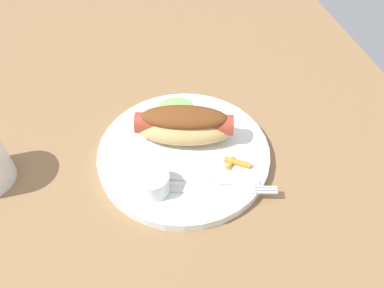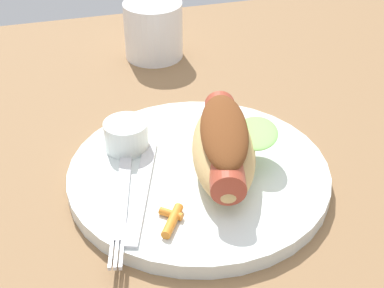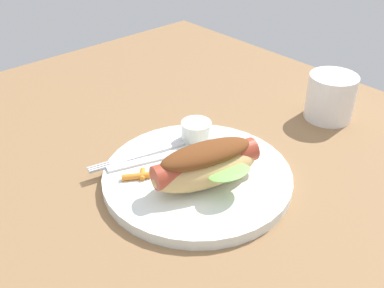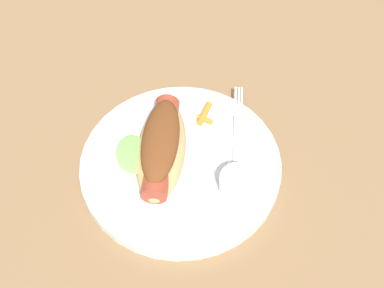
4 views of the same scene
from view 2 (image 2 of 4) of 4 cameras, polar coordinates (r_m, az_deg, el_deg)
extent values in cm
cube|color=olive|center=(62.10, 3.08, -2.81)|extent=(120.00, 90.00, 1.80)
cylinder|color=white|center=(58.86, 0.67, -3.11)|extent=(26.93, 26.93, 1.60)
ellipsoid|color=tan|center=(57.06, 3.17, -0.58)|extent=(10.01, 16.66, 4.75)
cylinder|color=#A33D28|center=(56.58, 3.20, 0.10)|extent=(7.00, 15.45, 3.31)
ellipsoid|color=brown|center=(55.73, 3.25, 1.36)|extent=(7.90, 14.00, 2.58)
ellipsoid|color=#7FC65B|center=(58.10, 6.45, 1.10)|extent=(5.13, 6.49, 1.42)
cylinder|color=white|center=(60.87, -6.63, 0.86)|extent=(4.73, 4.73, 3.18)
cube|color=silver|center=(55.80, -6.96, -4.61)|extent=(4.41, 13.87, 0.40)
cube|color=silver|center=(49.58, -8.14, -10.97)|extent=(1.03, 3.18, 0.40)
cube|color=silver|center=(49.53, -7.62, -10.97)|extent=(1.03, 3.18, 0.40)
cube|color=silver|center=(49.48, -7.09, -10.97)|extent=(1.03, 3.18, 0.40)
cube|color=silver|center=(55.67, -5.11, -4.60)|extent=(6.32, 15.23, 0.36)
cylinder|color=orange|center=(51.78, -1.98, -7.71)|extent=(2.85, 3.86, 0.89)
cylinder|color=orange|center=(52.58, -2.13, -7.03)|extent=(2.20, 1.97, 0.73)
cylinder|color=white|center=(82.65, -3.90, 11.36)|extent=(8.33, 8.33, 8.03)
camera|label=1|loc=(0.57, -50.98, 33.13)|focal=34.79mm
camera|label=3|loc=(0.51, 69.36, 17.16)|focal=41.78mm
camera|label=4|loc=(0.88, -4.84, 49.89)|focal=49.16mm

